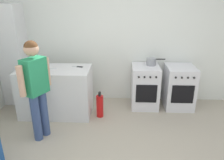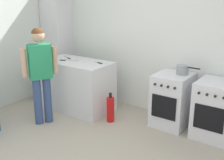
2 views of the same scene
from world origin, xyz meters
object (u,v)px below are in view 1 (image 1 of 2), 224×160
(oven_right, at_px, (179,87))
(fire_extinguisher, at_px, (100,106))
(knife_paring, at_px, (78,67))
(larder_cabinet, at_px, (14,56))
(pot, at_px, (151,62))
(oven_left, at_px, (145,86))
(knife_carving, at_px, (38,66))
(person, at_px, (36,84))
(knife_bread, at_px, (46,69))
(knife_chef, at_px, (27,72))

(oven_right, relative_size, fire_extinguisher, 1.70)
(knife_paring, xyz_separation_m, larder_cabinet, (-1.37, 0.36, 0.09))
(fire_extinguisher, bearing_deg, pot, 29.80)
(oven_left, height_order, oven_right, same)
(knife_carving, distance_m, person, 0.93)
(oven_right, xyz_separation_m, knife_paring, (-1.96, -0.26, 0.48))
(pot, height_order, knife_bread, pot)
(pot, xyz_separation_m, knife_chef, (-2.21, -0.67, -0.02))
(pot, xyz_separation_m, knife_bread, (-1.94, -0.51, -0.02))
(oven_left, bearing_deg, knife_carving, -172.48)
(pot, distance_m, knife_carving, 2.16)
(knife_carving, xyz_separation_m, larder_cabinet, (-0.62, 0.37, 0.10))
(knife_chef, bearing_deg, oven_right, 11.99)
(pot, distance_m, fire_extinguisher, 1.33)
(knife_paring, bearing_deg, oven_left, 11.37)
(fire_extinguisher, distance_m, larder_cabinet, 2.03)
(knife_chef, xyz_separation_m, knife_paring, (0.82, 0.33, 0.00))
(person, xyz_separation_m, larder_cabinet, (-0.91, 1.25, 0.08))
(oven_right, xyz_separation_m, fire_extinguisher, (-1.55, -0.48, -0.21))
(knife_carving, bearing_deg, knife_chef, -102.94)
(pot, height_order, knife_carving, pot)
(pot, height_order, knife_paring, pot)
(knife_bread, height_order, person, person)
(oven_right, height_order, pot, pot)
(person, relative_size, larder_cabinet, 0.78)
(fire_extinguisher, bearing_deg, knife_paring, 151.44)
(oven_left, relative_size, knife_paring, 4.04)
(knife_bread, bearing_deg, oven_left, 13.29)
(person, distance_m, fire_extinguisher, 1.31)
(knife_paring, relative_size, person, 0.13)
(larder_cabinet, bearing_deg, knife_bread, -33.13)
(oven_left, relative_size, fire_extinguisher, 1.70)
(knife_carving, bearing_deg, person, -72.12)
(pot, bearing_deg, knife_carving, -170.71)
(pot, xyz_separation_m, knife_carving, (-2.13, -0.35, -0.02))
(fire_extinguisher, bearing_deg, larder_cabinet, 161.95)
(oven_left, relative_size, person, 0.54)
(knife_carving, height_order, fire_extinguisher, knife_carving)
(oven_left, height_order, knife_carving, knife_carving)
(oven_right, xyz_separation_m, pot, (-0.57, 0.08, 0.50))
(knife_paring, relative_size, knife_bread, 0.65)
(knife_chef, xyz_separation_m, larder_cabinet, (-0.55, 0.69, 0.10))
(knife_bread, distance_m, larder_cabinet, 0.98)
(knife_carving, height_order, larder_cabinet, larder_cabinet)
(larder_cabinet, bearing_deg, fire_extinguisher, -18.05)
(oven_left, relative_size, knife_chef, 3.08)
(oven_left, height_order, knife_paring, knife_paring)
(oven_right, distance_m, person, 2.73)
(oven_left, xyz_separation_m, pot, (0.11, 0.08, 0.50))
(oven_right, height_order, fire_extinguisher, oven_right)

